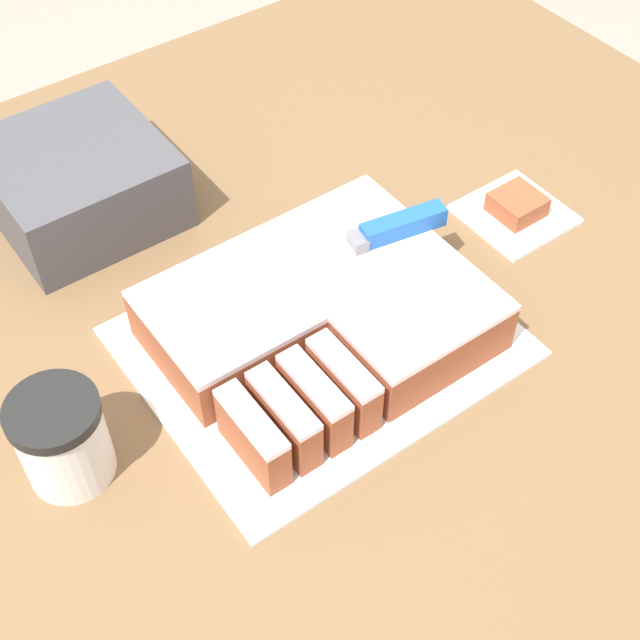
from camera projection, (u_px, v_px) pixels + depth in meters
name	position (u px, v px, depth m)	size (l,w,h in m)	color
ground_plane	(297.00, 632.00, 1.66)	(8.00, 8.00, 0.00)	#9E9384
countertop	(291.00, 512.00, 1.32)	(1.40, 1.10, 0.90)	brown
cake_board	(320.00, 342.00, 0.95)	(0.38, 0.31, 0.01)	white
cake	(322.00, 314.00, 0.93)	(0.32, 0.25, 0.07)	#994C2D
knife	(374.00, 236.00, 0.95)	(0.29, 0.08, 0.02)	silver
coffee_cup	(62.00, 439.00, 0.81)	(0.09, 0.09, 0.10)	white
paper_napkin	(515.00, 214.00, 1.08)	(0.12, 0.12, 0.01)	white
brownie	(517.00, 204.00, 1.07)	(0.06, 0.06, 0.03)	#994C2D
storage_box	(79.00, 182.00, 1.05)	(0.20, 0.20, 0.10)	#47474C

